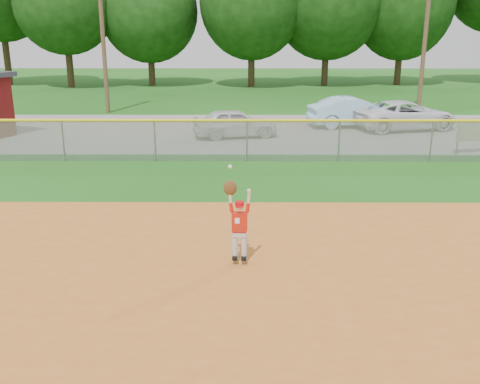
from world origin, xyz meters
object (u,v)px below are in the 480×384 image
car_blue (354,112)px  sponsor_sign (475,130)px  ballplayer (238,221)px  car_white_a (235,123)px  car_white_b (405,115)px

car_blue → sponsor_sign: bearing=-159.5°
ballplayer → car_white_a: bearing=91.1°
ballplayer → car_white_b: bearing=63.2°
sponsor_sign → ballplayer: (-8.94, -10.23, 0.02)m
sponsor_sign → car_white_b: bearing=101.9°
car_white_b → ballplayer: (-7.84, -15.49, 0.24)m
ballplayer → car_blue: bearing=71.2°
car_white_a → car_white_b: car_white_b is taller
car_blue → car_white_b: bearing=-117.4°
car_white_a → ballplayer: 13.50m
car_white_b → sponsor_sign: size_ratio=3.19×
sponsor_sign → ballplayer: 13.59m
car_white_b → ballplayer: size_ratio=2.52×
car_blue → sponsor_sign: size_ratio=2.85×
car_white_a → ballplayer: ballplayer is taller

